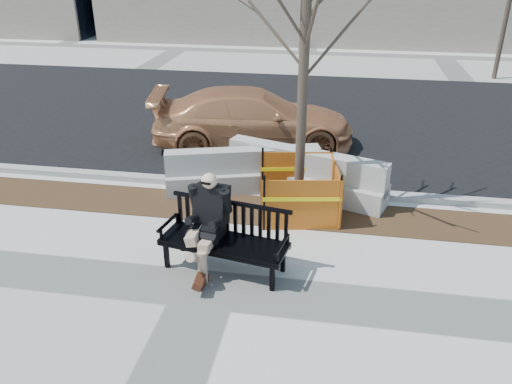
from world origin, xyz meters
The scene contains 11 objects.
ground centered at (0.00, 0.00, 0.00)m, with size 120.00×120.00×0.00m, color beige.
mulch_strip centered at (0.00, 2.60, 0.00)m, with size 40.00×1.20×0.02m, color #47301C.
asphalt_street centered at (0.00, 8.80, 0.00)m, with size 60.00×10.40×0.01m, color black.
curb centered at (0.00, 3.55, 0.06)m, with size 60.00×0.25×0.12m, color #9E9B93.
bench centered at (0.16, 0.56, 0.00)m, with size 2.02×0.73×1.08m, color black, non-canonical shape.
seated_man centered at (-0.11, 0.66, 0.00)m, with size 0.66×1.10×1.55m, color black, non-canonical shape.
tree_fence centered at (1.12, 2.65, 0.00)m, with size 2.13×2.13×5.32m, color orange, non-canonical shape.
sedan centered at (-0.34, 6.05, 0.00)m, with size 2.02×4.96×1.44m, color #BF7C4D.
jersey_barrier_left centered at (-0.11, 3.49, 0.00)m, with size 3.16×0.63×0.91m, color #A7A49C, non-canonical shape.
jersey_barrier_right centered at (1.17, 3.50, 0.00)m, with size 3.34×0.67×0.96m, color #ACA9A1, non-canonical shape.
far_tree_right centered at (7.47, 14.70, 0.00)m, with size 1.94×1.94×5.25m, color #483A2E, non-canonical shape.
Camera 1 is at (1.77, -6.08, 4.65)m, focal length 36.19 mm.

